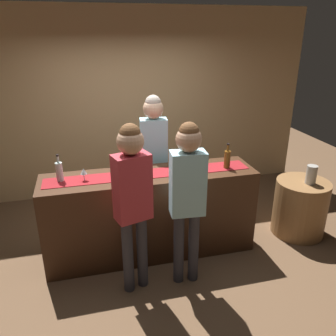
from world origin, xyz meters
TOP-DOWN VIEW (x-y plane):
  - ground_plane at (0.00, 0.00)m, footprint 10.00×10.00m
  - back_wall at (0.00, 1.90)m, footprint 6.00×0.12m
  - bar_counter at (0.00, 0.00)m, footprint 2.44×0.60m
  - counter_runner_cloth at (0.00, 0.00)m, footprint 2.32×0.28m
  - wine_bottle_clear at (-0.97, 0.04)m, footprint 0.07×0.07m
  - wine_bottle_amber at (0.91, -0.05)m, footprint 0.07×0.07m
  - wine_glass_near_customer at (-0.13, -0.10)m, footprint 0.07×0.07m
  - wine_glass_mid_counter at (-0.72, -0.02)m, footprint 0.07×0.07m
  - bartender at (0.17, 0.58)m, footprint 0.36×0.25m
  - customer_sipping at (0.26, -0.61)m, footprint 0.35×0.25m
  - customer_browsing at (-0.29, -0.59)m, footprint 0.38×0.29m
  - round_side_table at (2.00, -0.06)m, footprint 0.68×0.68m
  - vase_on_side_table at (2.04, -0.12)m, footprint 0.13×0.13m

SIDE VIEW (x-z plane):
  - ground_plane at x=0.00m, z-range 0.00..0.00m
  - round_side_table at x=2.00m, z-range 0.00..0.74m
  - bar_counter at x=0.00m, z-range 0.00..1.03m
  - vase_on_side_table at x=2.04m, z-range 0.74..0.98m
  - counter_runner_cloth at x=0.00m, z-range 1.03..1.04m
  - customer_sipping at x=0.26m, z-range 0.22..1.99m
  - customer_browsing at x=-0.29m, z-range 0.22..2.01m
  - wine_glass_near_customer at x=-0.13m, z-range 1.07..1.21m
  - wine_glass_mid_counter at x=-0.72m, z-range 1.07..1.21m
  - bartender at x=0.17m, z-range 0.23..2.05m
  - wine_bottle_clear at x=-0.97m, z-range 0.99..1.30m
  - wine_bottle_amber at x=0.91m, z-range 0.99..1.30m
  - back_wall at x=0.00m, z-range 0.00..2.90m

